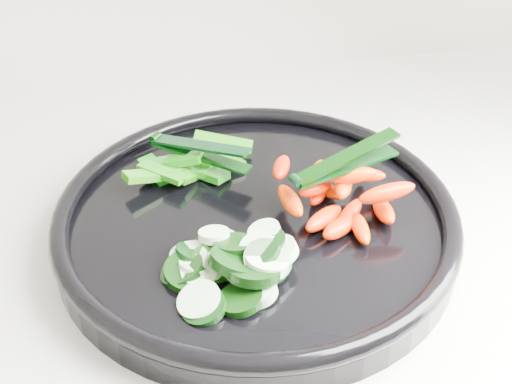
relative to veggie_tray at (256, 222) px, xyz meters
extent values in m
cylinder|color=black|center=(0.00, 0.00, -0.01)|extent=(0.38, 0.38, 0.02)
torus|color=black|center=(0.00, 0.00, 0.01)|extent=(0.38, 0.38, 0.02)
cylinder|color=black|center=(-0.06, -0.11, 0.01)|extent=(0.05, 0.05, 0.02)
cylinder|color=beige|center=(-0.06, -0.10, 0.01)|extent=(0.05, 0.05, 0.02)
cylinder|color=black|center=(-0.06, -0.05, 0.01)|extent=(0.05, 0.05, 0.03)
cylinder|color=beige|center=(-0.06, -0.06, 0.01)|extent=(0.04, 0.04, 0.02)
cylinder|color=black|center=(-0.05, -0.06, 0.01)|extent=(0.05, 0.05, 0.02)
cylinder|color=beige|center=(-0.05, -0.07, 0.01)|extent=(0.03, 0.03, 0.02)
cylinder|color=black|center=(-0.03, -0.11, 0.01)|extent=(0.05, 0.05, 0.02)
cylinder|color=beige|center=(-0.02, -0.10, 0.01)|extent=(0.05, 0.05, 0.02)
cylinder|color=black|center=(-0.04, -0.04, 0.01)|extent=(0.05, 0.05, 0.02)
cylinder|color=beige|center=(-0.04, -0.04, 0.01)|extent=(0.04, 0.04, 0.02)
cylinder|color=black|center=(-0.06, -0.04, 0.01)|extent=(0.05, 0.05, 0.01)
cylinder|color=#DEF9C7|center=(-0.07, -0.05, 0.01)|extent=(0.05, 0.05, 0.01)
cylinder|color=black|center=(-0.07, -0.07, 0.01)|extent=(0.06, 0.06, 0.02)
cylinder|color=#D8FAC8|center=(-0.06, -0.07, 0.01)|extent=(0.04, 0.04, 0.01)
cylinder|color=black|center=(-0.07, -0.06, 0.01)|extent=(0.05, 0.05, 0.02)
cylinder|color=#D8F4C3|center=(-0.07, -0.06, 0.01)|extent=(0.04, 0.04, 0.02)
cylinder|color=black|center=(-0.01, -0.06, 0.02)|extent=(0.06, 0.06, 0.03)
cylinder|color=#D1ECBC|center=(0.01, -0.07, 0.02)|extent=(0.05, 0.05, 0.02)
cylinder|color=black|center=(-0.03, -0.05, 0.02)|extent=(0.04, 0.05, 0.02)
cylinder|color=#DAFAC8|center=(-0.04, -0.03, 0.02)|extent=(0.03, 0.03, 0.01)
cylinder|color=black|center=(-0.03, -0.07, 0.02)|extent=(0.05, 0.05, 0.03)
cylinder|color=#D9F5C4|center=(-0.03, -0.07, 0.02)|extent=(0.03, 0.03, 0.02)
cylinder|color=black|center=(0.00, -0.08, 0.02)|extent=(0.06, 0.06, 0.03)
cylinder|color=beige|center=(-0.01, -0.06, 0.02)|extent=(0.05, 0.04, 0.03)
cylinder|color=black|center=(0.00, -0.05, 0.02)|extent=(0.06, 0.06, 0.02)
cylinder|color=#D4F5C4|center=(0.00, -0.04, 0.02)|extent=(0.03, 0.03, 0.02)
cylinder|color=black|center=(-0.02, -0.08, 0.02)|extent=(0.06, 0.06, 0.02)
cylinder|color=#DEF5C4|center=(0.00, -0.08, 0.02)|extent=(0.05, 0.05, 0.02)
ellipsoid|color=#F04800|center=(0.08, -0.02, 0.01)|extent=(0.04, 0.04, 0.02)
ellipsoid|color=#E61000|center=(0.06, -0.02, 0.01)|extent=(0.05, 0.05, 0.03)
ellipsoid|color=#F42A00|center=(0.09, -0.04, 0.01)|extent=(0.02, 0.04, 0.02)
ellipsoid|color=#EE4E00|center=(0.07, 0.02, 0.01)|extent=(0.03, 0.04, 0.02)
ellipsoid|color=#DE4E00|center=(0.12, -0.02, 0.01)|extent=(0.02, 0.05, 0.03)
ellipsoid|color=#FF1500|center=(0.06, 0.01, 0.01)|extent=(0.03, 0.04, 0.02)
ellipsoid|color=#FF1B00|center=(0.07, -0.04, 0.01)|extent=(0.05, 0.04, 0.03)
ellipsoid|color=#F94C00|center=(0.07, 0.05, 0.01)|extent=(0.03, 0.05, 0.02)
ellipsoid|color=#ED5D00|center=(0.03, -0.01, 0.03)|extent=(0.03, 0.05, 0.02)
ellipsoid|color=#E14200|center=(0.11, 0.04, 0.03)|extent=(0.03, 0.05, 0.02)
ellipsoid|color=#F93400|center=(0.08, 0.01, 0.03)|extent=(0.03, 0.05, 0.03)
ellipsoid|color=#E72B00|center=(0.06, 0.01, 0.03)|extent=(0.04, 0.03, 0.02)
ellipsoid|color=#F65F00|center=(0.11, 0.02, 0.03)|extent=(0.04, 0.02, 0.02)
ellipsoid|color=#F83900|center=(0.09, 0.00, 0.04)|extent=(0.05, 0.02, 0.02)
ellipsoid|color=red|center=(0.03, 0.03, 0.04)|extent=(0.03, 0.05, 0.02)
ellipsoid|color=#DE5A00|center=(0.08, 0.02, 0.04)|extent=(0.04, 0.02, 0.02)
ellipsoid|color=#F43600|center=(0.11, -0.03, 0.04)|extent=(0.06, 0.02, 0.02)
cube|color=#0C6009|center=(-0.04, 0.09, 0.01)|extent=(0.04, 0.05, 0.02)
cube|color=#0F6209|center=(-0.05, 0.08, 0.01)|extent=(0.05, 0.05, 0.03)
cube|color=#236809|center=(-0.01, 0.10, 0.01)|extent=(0.03, 0.05, 0.02)
cube|color=#186709|center=(-0.04, 0.08, 0.01)|extent=(0.05, 0.05, 0.02)
cube|color=#0F6D0A|center=(-0.04, 0.08, 0.01)|extent=(0.07, 0.04, 0.02)
cube|color=#0B710A|center=(-0.09, 0.09, 0.01)|extent=(0.04, 0.05, 0.01)
cube|color=#206709|center=(-0.07, 0.09, 0.01)|extent=(0.02, 0.06, 0.03)
cube|color=#0F6C0A|center=(-0.07, 0.09, 0.02)|extent=(0.06, 0.04, 0.03)
cube|color=#146709|center=(-0.09, 0.07, 0.02)|extent=(0.05, 0.03, 0.02)
cube|color=#1F740B|center=(-0.08, 0.07, 0.02)|extent=(0.05, 0.04, 0.01)
cube|color=#116809|center=(-0.02, 0.11, 0.02)|extent=(0.06, 0.04, 0.02)
cylinder|color=black|center=(0.03, -0.01, 0.05)|extent=(0.01, 0.01, 0.01)
cube|color=black|center=(0.08, 0.01, 0.05)|extent=(0.11, 0.05, 0.00)
cube|color=black|center=(0.08, 0.01, 0.06)|extent=(0.11, 0.05, 0.02)
cylinder|color=black|center=(-0.08, 0.12, 0.03)|extent=(0.01, 0.01, 0.01)
cube|color=black|center=(-0.04, 0.08, 0.02)|extent=(0.10, 0.08, 0.00)
cube|color=black|center=(-0.04, 0.08, 0.04)|extent=(0.09, 0.08, 0.02)
camera|label=1|loc=(-0.09, -0.51, 0.41)|focal=50.00mm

